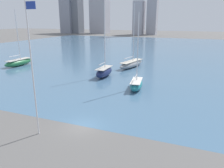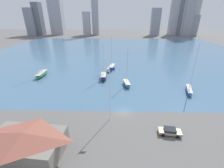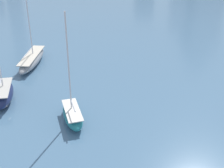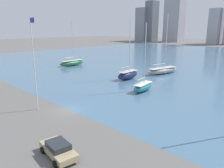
# 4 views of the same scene
# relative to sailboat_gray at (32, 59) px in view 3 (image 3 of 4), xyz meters

# --- Properties ---
(harbor_water) EXTENTS (180.00, 140.00, 0.00)m
(harbor_water) POSITION_rel_sailboat_gray_xyz_m (4.41, 35.49, -0.97)
(harbor_water) COLOR #476B89
(harbor_water) RESTS_ON ground_plane
(sailboat_gray) EXTENTS (4.84, 11.27, 16.13)m
(sailboat_gray) POSITION_rel_sailboat_gray_xyz_m (0.00, 0.00, 0.00)
(sailboat_gray) COLOR gray
(sailboat_gray) RESTS_ON harbor_water
(sailboat_navy) EXTENTS (2.74, 7.23, 15.09)m
(sailboat_navy) POSITION_rel_sailboat_gray_xyz_m (-2.72, -11.83, 0.17)
(sailboat_navy) COLOR #19234C
(sailboat_navy) RESTS_ON harbor_water
(sailboat_teal) EXTENTS (3.14, 6.75, 13.41)m
(sailboat_teal) POSITION_rel_sailboat_gray_xyz_m (6.37, -17.91, -0.03)
(sailboat_teal) COLOR #1E757F
(sailboat_teal) RESTS_ON harbor_water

